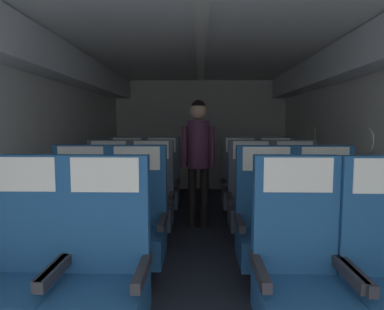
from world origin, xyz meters
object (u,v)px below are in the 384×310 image
seat_b_right_aisle (327,229)px  seat_b_right_window (267,229)px  seat_a_left_window (18,276)px  seat_a_right_window (300,278)px  seat_d_right_window (240,187)px  seat_c_left_window (108,201)px  seat_d_left_aisle (161,186)px  seat_c_right_window (251,202)px  seat_b_left_aisle (136,227)px  flight_attendant (198,149)px  seat_d_right_aisle (276,187)px  seat_c_left_aisle (151,202)px  seat_c_right_aisle (295,203)px  seat_a_left_aisle (103,278)px  seat_b_left_window (79,226)px  seat_d_left_window (127,186)px

seat_b_right_aisle → seat_b_right_window: bearing=-178.9°
seat_a_left_window → seat_a_right_window: 1.59m
seat_d_right_window → seat_c_left_window: bearing=-150.8°
seat_a_left_window → seat_d_left_aisle: (0.50, 2.68, 0.00)m
seat_a_left_window → seat_d_left_aisle: size_ratio=1.00×
seat_b_right_window → seat_c_right_window: (0.01, 0.90, 0.00)m
seat_b_left_aisle → seat_d_right_window: 2.09m
seat_d_left_aisle → flight_attendant: flight_attendant is taller
seat_d_right_aisle → seat_d_right_window: size_ratio=1.00×
seat_c_left_window → seat_c_left_aisle: bearing=-1.0°
seat_d_left_aisle → flight_attendant: bearing=-25.0°
seat_c_right_aisle → seat_b_right_window: bearing=-119.0°
seat_b_left_aisle → flight_attendant: 1.71m
seat_a_left_aisle → seat_c_right_aisle: bearing=48.2°
seat_c_left_window → seat_b_left_window: bearing=-89.3°
seat_c_left_window → seat_b_right_aisle: bearing=-23.6°
seat_a_left_aisle → seat_c_right_aisle: (1.59, 1.78, 0.00)m
seat_a_right_window → seat_b_right_window: same height
flight_attendant → seat_b_right_aisle: bearing=106.8°
seat_b_right_aisle → seat_c_left_aisle: (-1.59, 0.90, 0.00)m
seat_b_right_aisle → seat_d_right_window: same height
seat_b_left_window → seat_d_left_window: (0.00, 1.78, 0.00)m
seat_d_left_window → flight_attendant: flight_attendant is taller
seat_a_left_window → seat_c_left_window: 1.80m
seat_a_right_window → seat_d_left_window: size_ratio=1.00×
seat_a_left_aisle → seat_b_right_aisle: 1.83m
seat_a_left_aisle → seat_d_right_aisle: same height
seat_d_left_window → flight_attendant: bearing=-13.5°
seat_c_right_aisle → flight_attendant: size_ratio=0.71×
seat_c_left_window → seat_b_right_window: bearing=-30.0°
seat_c_right_aisle → seat_c_left_aisle: bearing=179.3°
seat_a_right_window → seat_b_right_aisle: 1.01m
seat_a_right_window → seat_b_left_aisle: same height
seat_b_left_aisle → seat_d_left_aisle: (0.00, 1.78, 0.00)m
seat_a_right_window → seat_d_right_window: 2.67m
seat_c_left_aisle → seat_d_right_aisle: (1.59, 0.88, 0.00)m
seat_c_right_aisle → seat_d_right_aisle: size_ratio=1.00×
seat_d_right_window → seat_b_right_aisle: bearing=-74.6°
seat_d_left_window → seat_a_right_window: bearing=-59.4°
seat_c_right_window → flight_attendant: (-0.59, 0.66, 0.54)m
seat_d_left_window → seat_d_right_aisle: same height
seat_b_right_window → seat_c_left_window: (-1.58, 0.91, 0.00)m
seat_b_right_aisle → seat_a_left_aisle: bearing=-150.5°
seat_b_left_window → seat_c_left_aisle: same height
seat_d_right_aisle → seat_a_right_window: bearing=-100.4°
seat_c_left_aisle → seat_d_right_window: same height
seat_b_left_aisle → seat_c_left_window: (-0.49, 0.90, 0.00)m
seat_d_right_aisle → seat_d_left_aisle: bearing=179.4°
seat_d_right_window → flight_attendant: (-0.58, -0.24, 0.54)m
seat_c_right_window → seat_a_left_aisle: bearing=-121.8°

